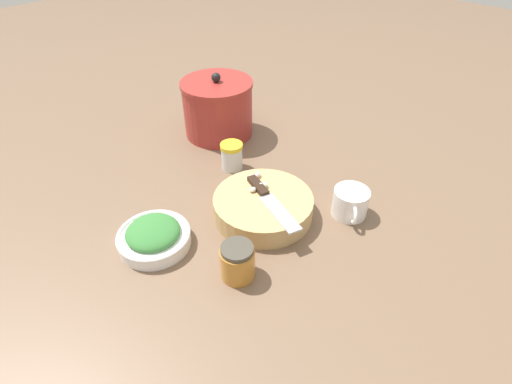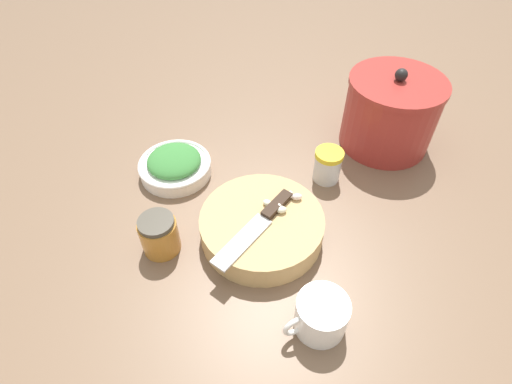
{
  "view_description": "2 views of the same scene",
  "coord_description": "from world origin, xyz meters",
  "px_view_note": "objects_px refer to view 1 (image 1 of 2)",
  "views": [
    {
      "loc": [
        -0.55,
        -0.55,
        0.66
      ],
      "look_at": [
        0.0,
        -0.02,
        0.05
      ],
      "focal_mm": 28.0,
      "sensor_mm": 36.0,
      "label": 1
    },
    {
      "loc": [
        0.15,
        -0.52,
        0.65
      ],
      "look_at": [
        -0.03,
        -0.01,
        0.08
      ],
      "focal_mm": 28.0,
      "sensor_mm": 36.0,
      "label": 2
    }
  ],
  "objects_px": {
    "garlic_cloves": "(258,182)",
    "herb_bowl": "(154,236)",
    "chef_knife": "(269,199)",
    "coffee_mug": "(350,203)",
    "honey_jar": "(237,261)",
    "stock_pot": "(218,108)",
    "cutting_board": "(264,206)",
    "spice_jar": "(232,156)"
  },
  "relations": [
    {
      "from": "chef_knife",
      "to": "stock_pot",
      "type": "height_order",
      "value": "stock_pot"
    },
    {
      "from": "chef_knife",
      "to": "herb_bowl",
      "type": "relative_size",
      "value": 1.29
    },
    {
      "from": "coffee_mug",
      "to": "stock_pot",
      "type": "height_order",
      "value": "stock_pot"
    },
    {
      "from": "herb_bowl",
      "to": "chef_knife",
      "type": "bearing_deg",
      "value": -27.03
    },
    {
      "from": "garlic_cloves",
      "to": "coffee_mug",
      "type": "xyz_separation_m",
      "value": [
        0.12,
        -0.2,
        -0.03
      ]
    },
    {
      "from": "honey_jar",
      "to": "coffee_mug",
      "type": "bearing_deg",
      "value": -10.58
    },
    {
      "from": "garlic_cloves",
      "to": "spice_jar",
      "type": "distance_m",
      "value": 0.17
    },
    {
      "from": "honey_jar",
      "to": "stock_pot",
      "type": "height_order",
      "value": "stock_pot"
    },
    {
      "from": "herb_bowl",
      "to": "honey_jar",
      "type": "distance_m",
      "value": 0.21
    },
    {
      "from": "cutting_board",
      "to": "garlic_cloves",
      "type": "relative_size",
      "value": 3.2
    },
    {
      "from": "garlic_cloves",
      "to": "coffee_mug",
      "type": "height_order",
      "value": "coffee_mug"
    },
    {
      "from": "cutting_board",
      "to": "coffee_mug",
      "type": "distance_m",
      "value": 0.21
    },
    {
      "from": "cutting_board",
      "to": "garlic_cloves",
      "type": "height_order",
      "value": "garlic_cloves"
    },
    {
      "from": "garlic_cloves",
      "to": "coffee_mug",
      "type": "distance_m",
      "value": 0.23
    },
    {
      "from": "chef_knife",
      "to": "spice_jar",
      "type": "bearing_deg",
      "value": -92.65
    },
    {
      "from": "coffee_mug",
      "to": "herb_bowl",
      "type": "bearing_deg",
      "value": 146.62
    },
    {
      "from": "garlic_cloves",
      "to": "herb_bowl",
      "type": "xyz_separation_m",
      "value": [
        -0.28,
        0.06,
        -0.03
      ]
    },
    {
      "from": "cutting_board",
      "to": "honey_jar",
      "type": "relative_size",
      "value": 2.99
    },
    {
      "from": "herb_bowl",
      "to": "honey_jar",
      "type": "height_order",
      "value": "honey_jar"
    },
    {
      "from": "cutting_board",
      "to": "chef_knife",
      "type": "bearing_deg",
      "value": -92.96
    },
    {
      "from": "chef_knife",
      "to": "herb_bowl",
      "type": "height_order",
      "value": "chef_knife"
    },
    {
      "from": "chef_knife",
      "to": "honey_jar",
      "type": "relative_size",
      "value": 2.64
    },
    {
      "from": "garlic_cloves",
      "to": "herb_bowl",
      "type": "bearing_deg",
      "value": 167.07
    },
    {
      "from": "coffee_mug",
      "to": "garlic_cloves",
      "type": "bearing_deg",
      "value": 121.33
    },
    {
      "from": "cutting_board",
      "to": "coffee_mug",
      "type": "height_order",
      "value": "coffee_mug"
    },
    {
      "from": "garlic_cloves",
      "to": "herb_bowl",
      "type": "distance_m",
      "value": 0.28
    },
    {
      "from": "coffee_mug",
      "to": "stock_pot",
      "type": "distance_m",
      "value": 0.54
    },
    {
      "from": "chef_knife",
      "to": "garlic_cloves",
      "type": "distance_m",
      "value": 0.07
    },
    {
      "from": "spice_jar",
      "to": "honey_jar",
      "type": "height_order",
      "value": "honey_jar"
    },
    {
      "from": "cutting_board",
      "to": "stock_pot",
      "type": "bearing_deg",
      "value": 62.72
    },
    {
      "from": "cutting_board",
      "to": "honey_jar",
      "type": "distance_m",
      "value": 0.2
    },
    {
      "from": "chef_knife",
      "to": "honey_jar",
      "type": "xyz_separation_m",
      "value": [
        -0.18,
        -0.07,
        -0.02
      ]
    },
    {
      "from": "cutting_board",
      "to": "spice_jar",
      "type": "bearing_deg",
      "value": 66.96
    },
    {
      "from": "coffee_mug",
      "to": "honey_jar",
      "type": "relative_size",
      "value": 1.21
    },
    {
      "from": "coffee_mug",
      "to": "stock_pot",
      "type": "xyz_separation_m",
      "value": [
        0.05,
        0.53,
        0.05
      ]
    },
    {
      "from": "chef_knife",
      "to": "coffee_mug",
      "type": "distance_m",
      "value": 0.2
    },
    {
      "from": "coffee_mug",
      "to": "honey_jar",
      "type": "height_order",
      "value": "honey_jar"
    },
    {
      "from": "cutting_board",
      "to": "garlic_cloves",
      "type": "distance_m",
      "value": 0.06
    },
    {
      "from": "chef_knife",
      "to": "herb_bowl",
      "type": "distance_m",
      "value": 0.28
    },
    {
      "from": "cutting_board",
      "to": "spice_jar",
      "type": "height_order",
      "value": "spice_jar"
    },
    {
      "from": "garlic_cloves",
      "to": "stock_pot",
      "type": "bearing_deg",
      "value": 63.36
    },
    {
      "from": "chef_knife",
      "to": "honey_jar",
      "type": "bearing_deg",
      "value": 41.7
    }
  ]
}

